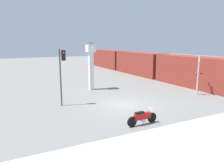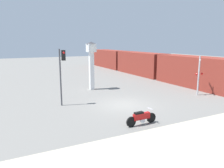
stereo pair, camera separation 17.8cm
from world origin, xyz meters
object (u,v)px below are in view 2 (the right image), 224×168
freight_train (141,63)px  motorcycle (141,118)px  clock_tower (91,59)px  railroad_crossing_signal (199,74)px  traffic_light (62,67)px

freight_train → motorcycle: bearing=-124.1°
clock_tower → railroad_crossing_signal: 10.71m
motorcycle → railroad_crossing_signal: (9.13, 3.91, 1.58)m
freight_train → traffic_light: traffic_light is taller
freight_train → railroad_crossing_signal: (-2.98, -13.93, 0.33)m
motorcycle → clock_tower: 11.27m
clock_tower → freight_train: clock_tower is taller
motorcycle → clock_tower: size_ratio=0.43×
traffic_light → railroad_crossing_signal: size_ratio=1.21×
clock_tower → traffic_light: size_ratio=1.12×
motorcycle → traffic_light: traffic_light is taller
railroad_crossing_signal → freight_train: bearing=77.9°
freight_train → traffic_light: size_ratio=7.08×
traffic_light → railroad_crossing_signal: (12.31, -2.42, -1.04)m
motorcycle → traffic_light: bearing=114.9°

